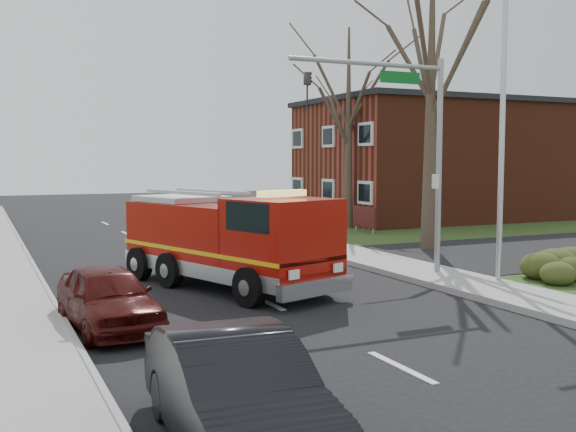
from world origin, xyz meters
name	(u,v)px	position (x,y,z in m)	size (l,w,h in m)	color
ground	(268,303)	(0.00, 0.00, 0.00)	(120.00, 120.00, 0.00)	black
sidewalk_right	(460,282)	(6.20, 0.00, 0.07)	(2.40, 80.00, 0.15)	gray
sidewalk_left	(7,325)	(-6.20, 0.00, 0.07)	(2.40, 80.00, 0.15)	gray
brick_building	(437,160)	(19.00, 18.00, 3.66)	(15.40, 10.40, 7.25)	maroon
health_center_sign	(364,217)	(10.50, 12.50, 0.88)	(0.12, 2.00, 1.40)	#43110F
hedge_corner	(557,263)	(9.00, -1.00, 0.58)	(2.80, 2.00, 0.90)	#303F17
bare_tree_near	(431,63)	(9.50, 6.00, 7.41)	(6.00, 6.00, 12.00)	#362C20
bare_tree_far	(349,106)	(11.00, 15.00, 6.49)	(5.25, 5.25, 10.50)	#362C20
traffic_signal_mast	(405,126)	(5.21, 1.50, 4.71)	(5.29, 0.18, 6.80)	gray
streetlight_pole	(501,130)	(7.14, -0.50, 4.55)	(1.48, 0.16, 8.40)	#B7BABF
fire_engine	(229,243)	(-0.22, 2.32, 1.31)	(4.60, 7.57, 2.89)	#8F0D06
parked_car_maroon	(108,297)	(-4.20, -1.00, 0.70)	(1.65, 4.10, 1.40)	#3F0C0A
parked_car_gray	(236,394)	(-3.84, -7.99, 0.75)	(1.58, 4.52, 1.49)	black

